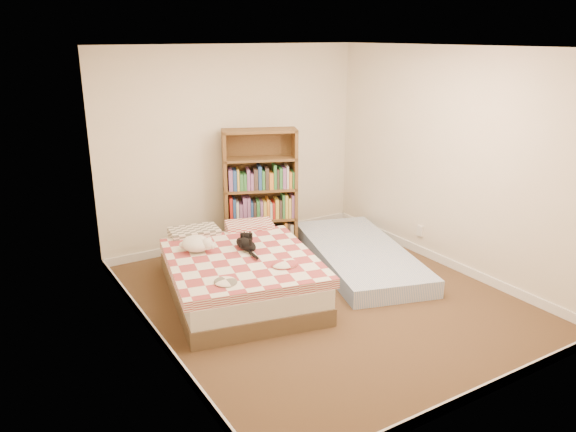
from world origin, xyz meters
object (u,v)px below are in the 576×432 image
black_cat (245,243)px  white_dog (197,244)px  bookshelf (259,205)px  floor_mattress (359,256)px  bed (237,272)px

black_cat → white_dog: bearing=-173.3°
bookshelf → floor_mattress: (0.73, -1.13, -0.46)m
bed → bookshelf: bookshelf is taller
floor_mattress → bookshelf: bearing=139.7°
bed → white_dog: size_ratio=6.05×
bookshelf → white_dog: size_ratio=4.17×
bookshelf → white_dog: 1.48m
bookshelf → black_cat: size_ratio=2.61×
bookshelf → black_cat: bearing=-103.3°
black_cat → white_dog: white_dog is taller
bed → floor_mattress: (1.59, -0.04, -0.14)m
bed → black_cat: size_ratio=3.79×
bed → white_dog: bearing=158.4°
bed → bookshelf: size_ratio=1.45×
bed → floor_mattress: bearing=10.6°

